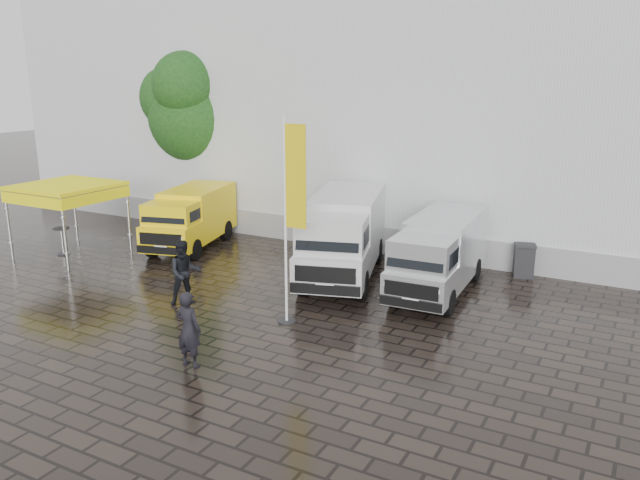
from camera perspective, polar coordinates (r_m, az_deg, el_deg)
The scene contains 13 objects.
ground at distance 16.71m, azimuth -2.53°, elevation -8.20°, with size 120.00×120.00×0.00m, color black.
exhibition_hall at distance 29.76m, azimuth 17.40°, elevation 13.16°, with size 44.00×16.00×12.00m, color silver.
hall_plinth at distance 22.74m, azimuth 12.24°, elevation -0.90°, with size 44.00×0.15×1.00m, color gray.
van_yellow at distance 24.65m, azimuth -11.74°, elevation 1.86°, with size 1.88×4.89×2.26m, color yellow, non-canonical shape.
van_white at distance 20.57m, azimuth 2.17°, elevation 0.24°, with size 2.08×6.25×2.71m, color silver, non-canonical shape.
van_silver at distance 19.44m, azimuth 10.82°, elevation -1.46°, with size 1.80×5.39×2.33m, color silver, non-canonical shape.
canopy_tent at distance 24.63m, azimuth -22.25°, elevation 4.36°, with size 3.14×3.14×2.70m.
flagpole at distance 16.21m, azimuth -2.65°, elevation 2.81°, with size 0.88×0.50×5.58m.
tree at distance 29.11m, azimuth -11.11°, elevation 11.61°, with size 4.37×4.37×7.84m.
cocktail_table at distance 25.28m, azimuth -22.49°, elevation -0.10°, with size 0.60×0.60×1.02m, color black.
wheelie_bin at distance 21.87m, azimuth 18.15°, elevation -1.77°, with size 0.68×0.68×1.13m, color black.
person_front at distance 14.70m, azimuth -11.92°, elevation -7.99°, with size 0.66×0.44×1.82m, color black.
person_tent at distance 18.61m, azimuth -12.26°, elevation -2.93°, with size 0.94×0.73×1.93m, color black.
Camera 1 is at (7.97, -13.15, 6.54)m, focal length 35.00 mm.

